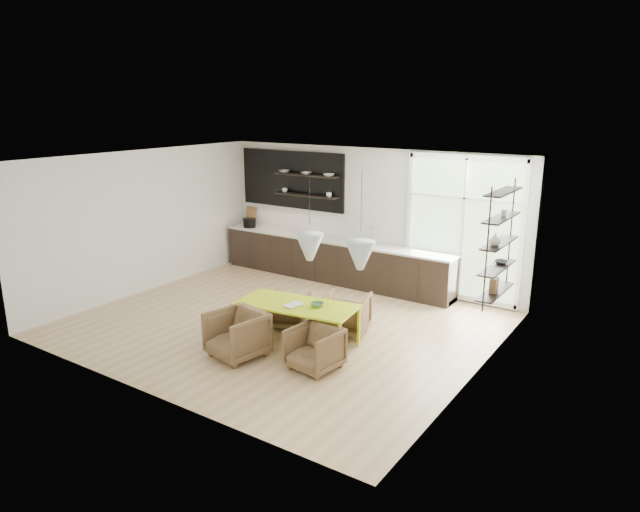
{
  "coord_description": "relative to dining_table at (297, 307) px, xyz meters",
  "views": [
    {
      "loc": [
        5.82,
        -7.49,
        3.82
      ],
      "look_at": [
        0.41,
        0.6,
        1.18
      ],
      "focal_mm": 32.0,
      "sensor_mm": 36.0,
      "label": 1
    }
  ],
  "objects": [
    {
      "name": "right_shelving",
      "position": [
        2.61,
        1.75,
        1.0
      ],
      "size": [
        0.26,
        1.22,
        1.9
      ],
      "color": "black",
      "rests_on": "ground"
    },
    {
      "name": "table_book",
      "position": [
        -0.11,
        -0.08,
        0.06
      ],
      "size": [
        0.26,
        0.32,
        0.03
      ],
      "primitive_type": "imported",
      "rotation": [
        0.0,
        0.0,
        -0.18
      ],
      "color": "white",
      "rests_on": "dining_table"
    },
    {
      "name": "armchair_back_left",
      "position": [
        -0.57,
        0.56,
        -0.35
      ],
      "size": [
        0.82,
        0.83,
        0.6
      ],
      "primitive_type": "imported",
      "rotation": [
        0.0,
        0.0,
        3.48
      ],
      "color": "brown",
      "rests_on": "ground"
    },
    {
      "name": "room",
      "position": [
        -0.17,
        1.67,
        0.81
      ],
      "size": [
        7.02,
        6.01,
        2.91
      ],
      "color": "#D3AF80",
      "rests_on": "ground"
    },
    {
      "name": "armchair_front_right",
      "position": [
        0.73,
        -0.56,
        -0.33
      ],
      "size": [
        0.76,
        0.78,
        0.64
      ],
      "primitive_type": "imported",
      "rotation": [
        0.0,
        0.0,
        -0.12
      ],
      "color": "brown",
      "rests_on": "ground"
    },
    {
      "name": "armchair_front_left",
      "position": [
        -0.51,
        -0.88,
        -0.29
      ],
      "size": [
        0.92,
        0.94,
        0.73
      ],
      "primitive_type": "imported",
      "rotation": [
        0.0,
        0.0,
        -0.2
      ],
      "color": "brown",
      "rests_on": "ground"
    },
    {
      "name": "wire_stool",
      "position": [
        -1.34,
        0.07,
        -0.41
      ],
      "size": [
        0.3,
        0.3,
        0.38
      ],
      "rotation": [
        0.0,
        0.0,
        -0.22
      ],
      "color": "black",
      "rests_on": "ground"
    },
    {
      "name": "armchair_back_right",
      "position": [
        0.4,
        0.86,
        -0.31
      ],
      "size": [
        0.9,
        0.92,
        0.69
      ],
      "primitive_type": "imported",
      "rotation": [
        0.0,
        0.0,
        3.4
      ],
      "color": "brown",
      "rests_on": "ground"
    },
    {
      "name": "dining_table",
      "position": [
        0.0,
        0.0,
        0.0
      ],
      "size": [
        2.02,
        1.13,
        0.7
      ],
      "rotation": [
        0.0,
        0.0,
        0.14
      ],
      "color": "#C1DD15",
      "rests_on": "ground"
    },
    {
      "name": "table_bowl",
      "position": [
        0.34,
        0.08,
        0.08
      ],
      "size": [
        0.22,
        0.22,
        0.06
      ],
      "primitive_type": "imported",
      "rotation": [
        0.0,
        0.0,
        0.07
      ],
      "color": "#46764D",
      "rests_on": "dining_table"
    },
    {
      "name": "kitchen_run",
      "position": [
        -1.45,
        3.27,
        -0.05
      ],
      "size": [
        5.54,
        0.69,
        2.75
      ],
      "color": "black",
      "rests_on": "ground"
    }
  ]
}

